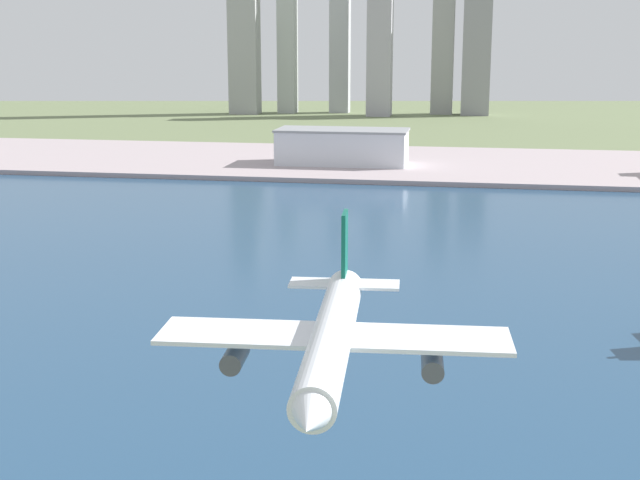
% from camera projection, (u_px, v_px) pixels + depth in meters
% --- Properties ---
extents(ground_plane, '(2400.00, 2400.00, 0.00)m').
position_uv_depth(ground_plane, '(432.00, 244.00, 301.54)').
color(ground_plane, '#65734C').
extents(water_bay, '(840.00, 360.00, 0.15)m').
position_uv_depth(water_bay, '(421.00, 292.00, 243.89)').
color(water_bay, navy).
rests_on(water_bay, ground).
extents(industrial_pier, '(840.00, 140.00, 2.50)m').
position_uv_depth(industrial_pier, '(451.00, 164.00, 483.77)').
color(industrial_pier, '#A7979B').
rests_on(industrial_pier, ground).
extents(airplane_landing, '(39.33, 44.80, 14.49)m').
position_uv_depth(airplane_landing, '(332.00, 339.00, 95.51)').
color(airplane_landing, white).
extents(warehouse_main, '(69.63, 30.32, 18.64)m').
position_uv_depth(warehouse_main, '(342.00, 146.00, 474.73)').
color(warehouse_main, silver).
rests_on(warehouse_main, industrial_pier).
extents(distant_skyline, '(235.89, 49.33, 154.97)m').
position_uv_depth(distant_skyline, '(361.00, 40.00, 809.05)').
color(distant_skyline, '#9B9D9D').
rests_on(distant_skyline, ground).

